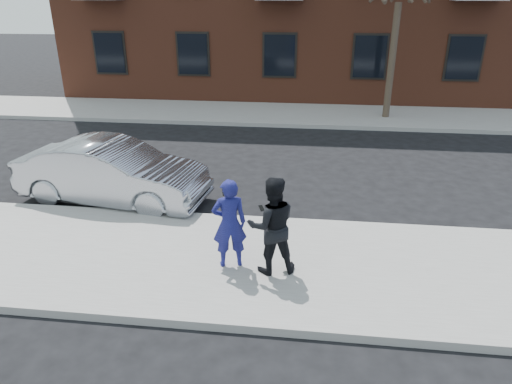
# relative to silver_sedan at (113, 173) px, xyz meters

# --- Properties ---
(ground) EXTENTS (100.00, 100.00, 0.00)m
(ground) POSITION_rel_silver_sedan_xyz_m (3.06, -2.30, -0.74)
(ground) COLOR black
(ground) RESTS_ON ground
(near_sidewalk) EXTENTS (50.00, 3.50, 0.15)m
(near_sidewalk) POSITION_rel_silver_sedan_xyz_m (3.06, -2.55, -0.67)
(near_sidewalk) COLOR gray
(near_sidewalk) RESTS_ON ground
(near_curb) EXTENTS (50.00, 0.10, 0.15)m
(near_curb) POSITION_rel_silver_sedan_xyz_m (3.06, -0.75, -0.67)
(near_curb) COLOR #999691
(near_curb) RESTS_ON ground
(far_sidewalk) EXTENTS (50.00, 3.50, 0.15)m
(far_sidewalk) POSITION_rel_silver_sedan_xyz_m (3.06, 8.95, -0.67)
(far_sidewalk) COLOR gray
(far_sidewalk) RESTS_ON ground
(far_curb) EXTENTS (50.00, 0.10, 0.15)m
(far_curb) POSITION_rel_silver_sedan_xyz_m (3.06, 7.15, -0.67)
(far_curb) COLOR #999691
(far_curb) RESTS_ON ground
(silver_sedan) EXTENTS (4.68, 2.17, 1.49)m
(silver_sedan) POSITION_rel_silver_sedan_xyz_m (0.00, 0.00, 0.00)
(silver_sedan) COLOR #999BA3
(silver_sedan) RESTS_ON ground
(man_hoodie) EXTENTS (0.68, 0.54, 1.64)m
(man_hoodie) POSITION_rel_silver_sedan_xyz_m (3.27, -2.68, 0.23)
(man_hoodie) COLOR navy
(man_hoodie) RESTS_ON near_sidewalk
(man_peacoat) EXTENTS (0.99, 0.86, 1.75)m
(man_peacoat) POSITION_rel_silver_sedan_xyz_m (4.01, -2.77, 0.28)
(man_peacoat) COLOR black
(man_peacoat) RESTS_ON near_sidewalk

